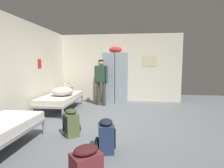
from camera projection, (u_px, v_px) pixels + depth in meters
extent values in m
plane|color=slate|center=(111.00, 125.00, 4.33)|extent=(9.12, 9.12, 0.00)
cube|color=beige|center=(120.00, 68.00, 7.03)|extent=(4.64, 0.06, 2.57)
cube|color=beige|center=(18.00, 70.00, 4.45)|extent=(0.06, 5.70, 2.57)
cube|color=beige|center=(150.00, 61.00, 6.83)|extent=(0.55, 0.01, 0.40)
cube|color=red|center=(40.00, 64.00, 5.41)|extent=(0.01, 0.20, 0.28)
cube|color=#8C99A3|center=(109.00, 78.00, 6.80)|extent=(0.44, 0.52, 1.85)
cylinder|color=black|center=(112.00, 75.00, 6.50)|extent=(0.02, 0.03, 0.02)
cube|color=#8C99A3|center=(122.00, 78.00, 6.75)|extent=(0.44, 0.52, 1.85)
cylinder|color=black|center=(125.00, 75.00, 6.45)|extent=(0.02, 0.03, 0.02)
ellipsoid|color=red|center=(115.00, 50.00, 6.66)|extent=(0.48, 0.36, 0.22)
cylinder|color=brown|center=(61.00, 95.00, 6.77)|extent=(0.03, 0.03, 0.55)
cylinder|color=brown|center=(70.00, 96.00, 6.73)|extent=(0.03, 0.03, 0.55)
cylinder|color=brown|center=(64.00, 94.00, 7.04)|extent=(0.03, 0.03, 0.55)
cylinder|color=brown|center=(73.00, 94.00, 7.00)|extent=(0.03, 0.03, 0.55)
cube|color=brown|center=(67.00, 97.00, 6.89)|extent=(0.38, 0.30, 0.02)
cube|color=brown|center=(67.00, 87.00, 6.85)|extent=(0.38, 0.30, 0.02)
cylinder|color=gray|center=(6.00, 126.00, 3.83)|extent=(0.06, 0.06, 0.28)
cylinder|color=gray|center=(44.00, 128.00, 3.74)|extent=(0.06, 0.06, 0.28)
cylinder|color=gray|center=(32.00, 113.00, 4.83)|extent=(0.06, 0.06, 0.28)
cylinder|color=gray|center=(63.00, 114.00, 4.73)|extent=(0.06, 0.06, 0.28)
cylinder|color=gray|center=(60.00, 100.00, 6.64)|extent=(0.06, 0.06, 0.28)
cylinder|color=gray|center=(82.00, 100.00, 6.55)|extent=(0.06, 0.06, 0.28)
cube|color=gray|center=(61.00, 100.00, 5.67)|extent=(0.90, 1.90, 0.06)
cube|color=beige|center=(61.00, 97.00, 5.66)|extent=(0.87, 1.84, 0.14)
cube|color=silver|center=(61.00, 95.00, 5.65)|extent=(0.86, 1.82, 0.01)
ellipsoid|color=#B7B2A8|center=(63.00, 91.00, 5.48)|extent=(0.65, 0.67, 0.27)
cylinder|color=#3D3833|center=(104.00, 94.00, 6.29)|extent=(0.12, 0.12, 0.83)
cylinder|color=#3D3833|center=(98.00, 93.00, 6.37)|extent=(0.12, 0.12, 0.83)
cube|color=#284233|center=(101.00, 74.00, 6.25)|extent=(0.39, 0.29, 0.56)
cylinder|color=#284233|center=(107.00, 75.00, 6.18)|extent=(0.08, 0.08, 0.58)
cylinder|color=#284233|center=(96.00, 75.00, 6.34)|extent=(0.08, 0.08, 0.58)
sphere|color=tan|center=(101.00, 63.00, 6.21)|extent=(0.20, 0.20, 0.20)
ellipsoid|color=black|center=(101.00, 61.00, 6.21)|extent=(0.19, 0.19, 0.11)
cylinder|color=#B2DBEA|center=(65.00, 85.00, 6.87)|extent=(0.07, 0.07, 0.19)
cylinder|color=#2666B2|center=(65.00, 82.00, 6.86)|extent=(0.04, 0.04, 0.03)
cylinder|color=beige|center=(68.00, 86.00, 6.80)|extent=(0.06, 0.06, 0.13)
cylinder|color=black|center=(68.00, 83.00, 6.79)|extent=(0.03, 0.03, 0.03)
cube|color=#566038|center=(71.00, 124.00, 3.66)|extent=(0.38, 0.40, 0.46)
ellipsoid|color=#383D23|center=(78.00, 127.00, 3.75)|extent=(0.21, 0.24, 0.20)
ellipsoid|color=#383D23|center=(71.00, 111.00, 3.63)|extent=(0.34, 0.36, 0.10)
cube|color=black|center=(66.00, 126.00, 3.52)|extent=(0.05, 0.05, 0.32)
cube|color=black|center=(63.00, 123.00, 3.67)|extent=(0.05, 0.05, 0.32)
ellipsoid|color=#42191E|center=(86.00, 150.00, 2.01)|extent=(0.36, 0.35, 0.10)
cube|color=black|center=(74.00, 168.00, 2.09)|extent=(0.05, 0.05, 0.32)
cube|color=black|center=(88.00, 163.00, 2.19)|extent=(0.05, 0.05, 0.32)
cube|color=navy|center=(106.00, 138.00, 3.00)|extent=(0.30, 0.36, 0.46)
ellipsoid|color=black|center=(97.00, 143.00, 2.99)|extent=(0.13, 0.25, 0.20)
ellipsoid|color=black|center=(106.00, 122.00, 2.97)|extent=(0.27, 0.33, 0.10)
cube|color=black|center=(114.00, 134.00, 3.10)|extent=(0.03, 0.05, 0.32)
cube|color=black|center=(115.00, 138.00, 2.92)|extent=(0.03, 0.05, 0.32)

